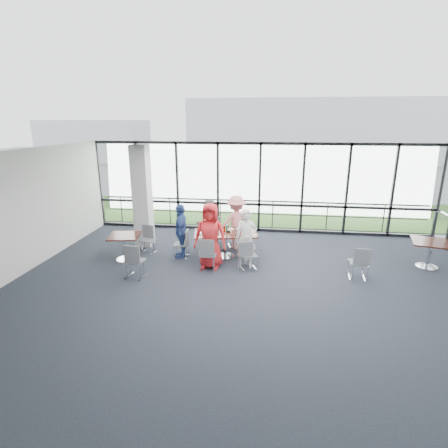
# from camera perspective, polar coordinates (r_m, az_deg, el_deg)

# --- Properties ---
(floor) EXTENTS (12.00, 10.00, 0.02)m
(floor) POSITION_cam_1_polar(r_m,az_deg,el_deg) (8.29, 4.20, -11.55)
(floor) COLOR #222431
(floor) RESTS_ON ground
(ceiling) EXTENTS (12.00, 10.00, 0.04)m
(ceiling) POSITION_cam_1_polar(r_m,az_deg,el_deg) (7.36, 4.73, 11.11)
(ceiling) COLOR silver
(ceiling) RESTS_ON ground
(wall_left) EXTENTS (0.10, 10.00, 3.20)m
(wall_left) POSITION_cam_1_polar(r_m,az_deg,el_deg) (9.98, -32.43, 0.64)
(wall_left) COLOR silver
(wall_left) RESTS_ON ground
(wall_front) EXTENTS (12.00, 0.10, 3.20)m
(wall_front) POSITION_cam_1_polar(r_m,az_deg,el_deg) (3.27, -1.54, -27.62)
(wall_front) COLOR silver
(wall_front) RESTS_ON ground
(curtain_wall_back) EXTENTS (12.00, 0.10, 3.20)m
(curtain_wall_back) POSITION_cam_1_polar(r_m,az_deg,el_deg) (12.53, 5.84, 5.87)
(curtain_wall_back) COLOR white
(curtain_wall_back) RESTS_ON ground
(structural_column) EXTENTS (0.50, 0.50, 3.20)m
(structural_column) POSITION_cam_1_polar(r_m,az_deg,el_deg) (11.29, -13.19, 4.36)
(structural_column) COLOR silver
(structural_column) RESTS_ON ground
(apron) EXTENTS (80.00, 70.00, 0.02)m
(apron) POSITION_cam_1_polar(r_m,az_deg,el_deg) (17.75, 6.29, 3.64)
(apron) COLOR gray
(apron) RESTS_ON ground
(grass_strip) EXTENTS (80.00, 5.00, 0.01)m
(grass_strip) POSITION_cam_1_polar(r_m,az_deg,el_deg) (15.80, 6.07, 2.16)
(grass_strip) COLOR #2F5A21
(grass_strip) RESTS_ON ground
(hangar_main) EXTENTS (24.00, 10.00, 6.00)m
(hangar_main) POSITION_cam_1_polar(r_m,az_deg,el_deg) (39.49, 13.42, 14.71)
(hangar_main) COLOR silver
(hangar_main) RESTS_ON ground
(hangar_aux) EXTENTS (10.00, 6.00, 4.00)m
(hangar_aux) POSITION_cam_1_polar(r_m,az_deg,el_deg) (39.86, -20.28, 12.73)
(hangar_aux) COLOR silver
(hangar_aux) RESTS_ON ground
(guard_rail) EXTENTS (12.00, 0.06, 0.06)m
(guard_rail) POSITION_cam_1_polar(r_m,az_deg,el_deg) (13.36, 5.80, 1.69)
(guard_rail) COLOR #2D2D33
(guard_rail) RESTS_ON ground
(main_table) EXTENTS (1.96, 1.31, 0.75)m
(main_table) POSITION_cam_1_polar(r_m,az_deg,el_deg) (10.24, 0.23, -2.14)
(main_table) COLOR #38170B
(main_table) RESTS_ON ground
(side_table_left) EXTENTS (0.98, 0.98, 0.75)m
(side_table_left) POSITION_cam_1_polar(r_m,az_deg,el_deg) (10.41, -15.93, -2.39)
(side_table_left) COLOR #38170B
(side_table_left) RESTS_ON ground
(side_table_right) EXTENTS (1.11, 1.11, 0.75)m
(side_table_right) POSITION_cam_1_polar(r_m,az_deg,el_deg) (11.02, 30.61, -3.00)
(side_table_right) COLOR #38170B
(side_table_right) RESTS_ON ground
(diner_near_left) EXTENTS (0.91, 0.61, 1.81)m
(diner_near_left) POSITION_cam_1_polar(r_m,az_deg,el_deg) (9.44, -2.25, -1.94)
(diner_near_left) COLOR red
(diner_near_left) RESTS_ON ground
(diner_near_right) EXTENTS (0.63, 0.48, 1.63)m
(diner_near_right) POSITION_cam_1_polar(r_m,az_deg,el_deg) (9.48, 3.61, -2.43)
(diner_near_right) COLOR silver
(diner_near_right) RESTS_ON ground
(diner_far_left) EXTENTS (0.89, 0.73, 1.58)m
(diner_far_left) POSITION_cam_1_polar(r_m,az_deg,el_deg) (10.91, -2.56, -0.02)
(diner_far_left) COLOR slate
(diner_far_left) RESTS_ON ground
(diner_far_right) EXTENTS (1.23, 0.96, 1.69)m
(diner_far_right) POSITION_cam_1_polar(r_m,az_deg,el_deg) (10.92, 1.98, 0.29)
(diner_far_right) COLOR #DE8283
(diner_far_right) RESTS_ON ground
(diner_end) EXTENTS (0.66, 1.02, 1.61)m
(diner_end) POSITION_cam_1_polar(r_m,az_deg,el_deg) (10.23, -7.00, -1.16)
(diner_end) COLOR #304B91
(diner_end) RESTS_ON ground
(chair_main_nl) EXTENTS (0.47, 0.47, 0.90)m
(chair_main_nl) POSITION_cam_1_polar(r_m,az_deg,el_deg) (9.40, -2.58, -4.94)
(chair_main_nl) COLOR slate
(chair_main_nl) RESTS_ON ground
(chair_main_nr) EXTENTS (0.52, 0.52, 0.82)m
(chair_main_nr) POSITION_cam_1_polar(r_m,az_deg,el_deg) (9.46, 4.10, -5.09)
(chair_main_nr) COLOR slate
(chair_main_nr) RESTS_ON ground
(chair_main_fl) EXTENTS (0.51, 0.51, 0.92)m
(chair_main_fl) POSITION_cam_1_polar(r_m,az_deg,el_deg) (11.13, -1.94, -1.45)
(chair_main_fl) COLOR slate
(chair_main_fl) RESTS_ON ground
(chair_main_fr) EXTENTS (0.55, 0.55, 0.92)m
(chair_main_fr) POSITION_cam_1_polar(r_m,az_deg,el_deg) (11.16, 1.85, -1.42)
(chair_main_fr) COLOR slate
(chair_main_fr) RESTS_ON ground
(chair_main_end) EXTENTS (0.42, 0.42, 0.82)m
(chair_main_end) POSITION_cam_1_polar(r_m,az_deg,el_deg) (10.34, -7.01, -3.29)
(chair_main_end) COLOR slate
(chair_main_end) RESTS_ON ground
(chair_spare_la) EXTENTS (0.52, 0.52, 0.92)m
(chair_spare_la) POSITION_cam_1_polar(r_m,az_deg,el_deg) (9.22, -14.39, -5.88)
(chair_spare_la) COLOR slate
(chair_spare_la) RESTS_ON ground
(chair_spare_lb) EXTENTS (0.47, 0.47, 0.82)m
(chair_spare_lb) POSITION_cam_1_polar(r_m,az_deg,el_deg) (10.85, -12.35, -2.60)
(chair_spare_lb) COLOR slate
(chair_spare_lb) RESTS_ON ground
(chair_spare_r) EXTENTS (0.45, 0.45, 0.85)m
(chair_spare_r) POSITION_cam_1_polar(r_m,az_deg,el_deg) (9.55, 21.07, -5.92)
(chair_spare_r) COLOR slate
(chair_spare_r) RESTS_ON ground
(plate_nl) EXTENTS (0.26, 0.26, 0.01)m
(plate_nl) POSITION_cam_1_polar(r_m,az_deg,el_deg) (9.88, -2.40, -1.98)
(plate_nl) COLOR white
(plate_nl) RESTS_ON main_table
(plate_nr) EXTENTS (0.26, 0.26, 0.01)m
(plate_nr) POSITION_cam_1_polar(r_m,az_deg,el_deg) (9.95, 3.74, -1.86)
(plate_nr) COLOR white
(plate_nr) RESTS_ON main_table
(plate_fl) EXTENTS (0.25, 0.25, 0.01)m
(plate_fl) POSITION_cam_1_polar(r_m,az_deg,el_deg) (10.47, -2.52, -0.92)
(plate_fl) COLOR white
(plate_fl) RESTS_ON main_table
(plate_fr) EXTENTS (0.25, 0.25, 0.01)m
(plate_fr) POSITION_cam_1_polar(r_m,az_deg,el_deg) (10.55, 2.64, -0.78)
(plate_fr) COLOR white
(plate_fr) RESTS_ON main_table
(plate_end) EXTENTS (0.24, 0.24, 0.01)m
(plate_end) POSITION_cam_1_polar(r_m,az_deg,el_deg) (10.17, -4.04, -1.48)
(plate_end) COLOR white
(plate_end) RESTS_ON main_table
(tumbler_a) EXTENTS (0.07, 0.07, 0.14)m
(tumbler_a) POSITION_cam_1_polar(r_m,az_deg,el_deg) (9.93, -1.05, -1.51)
(tumbler_a) COLOR white
(tumbler_a) RESTS_ON main_table
(tumbler_b) EXTENTS (0.07, 0.07, 0.15)m
(tumbler_b) POSITION_cam_1_polar(r_m,az_deg,el_deg) (9.98, 1.87, -1.39)
(tumbler_b) COLOR white
(tumbler_b) RESTS_ON main_table
(tumbler_c) EXTENTS (0.08, 0.08, 0.15)m
(tumbler_c) POSITION_cam_1_polar(r_m,az_deg,el_deg) (10.40, 0.66, -0.63)
(tumbler_c) COLOR white
(tumbler_c) RESTS_ON main_table
(tumbler_d) EXTENTS (0.07, 0.07, 0.14)m
(tumbler_d) POSITION_cam_1_polar(r_m,az_deg,el_deg) (10.06, -3.43, -1.28)
(tumbler_d) COLOR white
(tumbler_d) RESTS_ON main_table
(menu_a) EXTENTS (0.30, 0.21, 0.00)m
(menu_a) POSITION_cam_1_polar(r_m,az_deg,el_deg) (9.84, -0.64, -2.09)
(menu_a) COLOR white
(menu_a) RESTS_ON main_table
(menu_b) EXTENTS (0.36, 0.32, 0.00)m
(menu_b) POSITION_cam_1_polar(r_m,az_deg,el_deg) (10.04, 4.61, -1.75)
(menu_b) COLOR white
(menu_b) RESTS_ON main_table
(menu_c) EXTENTS (0.39, 0.38, 0.00)m
(menu_c) POSITION_cam_1_polar(r_m,az_deg,el_deg) (10.51, 0.83, -0.87)
(menu_c) COLOR white
(menu_c) RESTS_ON main_table
(condiment_caddy) EXTENTS (0.10, 0.07, 0.04)m
(condiment_caddy) POSITION_cam_1_polar(r_m,az_deg,el_deg) (10.23, 0.75, -1.25)
(condiment_caddy) COLOR black
(condiment_caddy) RESTS_ON main_table
(ketchup_bottle) EXTENTS (0.06, 0.06, 0.18)m
(ketchup_bottle) POSITION_cam_1_polar(r_m,az_deg,el_deg) (10.27, 0.06, -0.77)
(ketchup_bottle) COLOR #9C1000
(ketchup_bottle) RESTS_ON main_table
(green_bottle) EXTENTS (0.05, 0.05, 0.20)m
(green_bottle) POSITION_cam_1_polar(r_m,az_deg,el_deg) (10.26, 0.46, -0.72)
(green_bottle) COLOR #196B36
(green_bottle) RESTS_ON main_table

